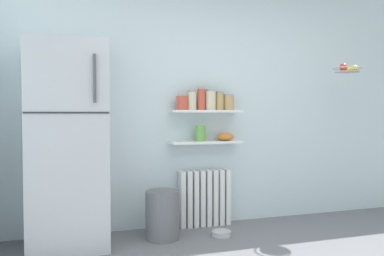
{
  "coord_description": "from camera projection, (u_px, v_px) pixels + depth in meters",
  "views": [
    {
      "loc": [
        -1.48,
        -1.99,
        1.19
      ],
      "look_at": [
        -0.32,
        1.6,
        1.05
      ],
      "focal_mm": 37.01,
      "sensor_mm": 36.0,
      "label": 1
    }
  ],
  "objects": [
    {
      "name": "storage_jar_3",
      "position": [
        211.0,
        100.0,
        4.13
      ],
      "size": [
        0.11,
        0.11,
        0.22
      ],
      "color": "beige",
      "rests_on": "wall_shelf_upper"
    },
    {
      "name": "wall_shelf_upper",
      "position": [
        206.0,
        111.0,
        4.12
      ],
      "size": [
        0.76,
        0.22,
        0.02
      ],
      "primitive_type": "cube",
      "color": "white"
    },
    {
      "name": "back_wall",
      "position": [
        208.0,
        103.0,
        4.29
      ],
      "size": [
        7.04,
        0.1,
        2.6
      ],
      "primitive_type": "cube",
      "color": "silver",
      "rests_on": "ground_plane"
    },
    {
      "name": "wall_shelf_lower",
      "position": [
        206.0,
        142.0,
        4.13
      ],
      "size": [
        0.76,
        0.22,
        0.02
      ],
      "primitive_type": "cube",
      "color": "white"
    },
    {
      "name": "storage_jar_0",
      "position": [
        182.0,
        102.0,
        4.04
      ],
      "size": [
        0.12,
        0.12,
        0.16
      ],
      "color": "#C64C38",
      "rests_on": "wall_shelf_upper"
    },
    {
      "name": "storage_jar_4",
      "position": [
        220.0,
        101.0,
        4.16
      ],
      "size": [
        0.09,
        0.09,
        0.2
      ],
      "color": "tan",
      "rests_on": "wall_shelf_upper"
    },
    {
      "name": "storage_jar_1",
      "position": [
        192.0,
        100.0,
        4.07
      ],
      "size": [
        0.1,
        0.1,
        0.2
      ],
      "color": "beige",
      "rests_on": "wall_shelf_upper"
    },
    {
      "name": "radiator",
      "position": [
        205.0,
        198.0,
        4.18
      ],
      "size": [
        0.55,
        0.12,
        0.59
      ],
      "color": "white",
      "rests_on": "ground_plane"
    },
    {
      "name": "storage_jar_2",
      "position": [
        201.0,
        99.0,
        4.1
      ],
      "size": [
        0.08,
        0.08,
        0.24
      ],
      "color": "#C64C38",
      "rests_on": "wall_shelf_upper"
    },
    {
      "name": "vase",
      "position": [
        200.0,
        133.0,
        4.11
      ],
      "size": [
        0.11,
        0.11,
        0.17
      ],
      "primitive_type": "cylinder",
      "color": "#66A84C",
      "rests_on": "wall_shelf_lower"
    },
    {
      "name": "hanging_fruit_basket",
      "position": [
        348.0,
        69.0,
        4.26
      ],
      "size": [
        0.31,
        0.31,
        0.1
      ],
      "color": "#B2B2B7"
    },
    {
      "name": "refrigerator",
      "position": [
        67.0,
        145.0,
        3.51
      ],
      "size": [
        0.68,
        0.68,
        1.81
      ],
      "color": "#B7BABF",
      "rests_on": "ground_plane"
    },
    {
      "name": "shelf_bowl",
      "position": [
        225.0,
        137.0,
        4.2
      ],
      "size": [
        0.18,
        0.18,
        0.08
      ],
      "primitive_type": "ellipsoid",
      "color": "orange",
      "rests_on": "wall_shelf_lower"
    },
    {
      "name": "trash_bin",
      "position": [
        162.0,
        215.0,
        3.74
      ],
      "size": [
        0.32,
        0.32,
        0.46
      ],
      "primitive_type": "cylinder",
      "color": "slate",
      "rests_on": "ground_plane"
    },
    {
      "name": "storage_jar_5",
      "position": [
        229.0,
        102.0,
        4.19
      ],
      "size": [
        0.11,
        0.11,
        0.17
      ],
      "color": "tan",
      "rests_on": "wall_shelf_upper"
    },
    {
      "name": "pet_food_bowl",
      "position": [
        221.0,
        233.0,
        3.83
      ],
      "size": [
        0.19,
        0.19,
        0.05
      ],
      "primitive_type": "cylinder",
      "color": "#B7B7BC",
      "rests_on": "ground_plane"
    }
  ]
}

